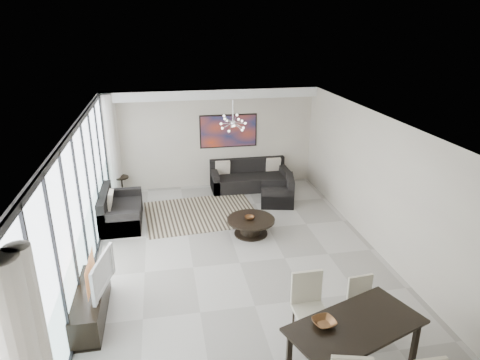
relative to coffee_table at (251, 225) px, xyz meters
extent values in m
cube|color=#A8A39B|center=(-0.48, -1.19, -0.21)|extent=(6.00, 9.00, 0.02)
cube|color=white|center=(-0.48, -1.19, 2.67)|extent=(6.00, 9.00, 0.02)
cube|color=#BBAD9F|center=(-0.48, 3.30, 1.23)|extent=(6.00, 0.02, 2.90)
cube|color=#BBAD9F|center=(2.51, -1.19, 1.23)|extent=(0.02, 9.00, 2.90)
cube|color=white|center=(-3.46, -1.19, 1.23)|extent=(0.01, 8.95, 2.85)
cube|color=black|center=(-3.42, -1.19, 2.63)|extent=(0.04, 8.95, 0.10)
cube|color=black|center=(-3.42, -1.19, -0.19)|extent=(0.04, 8.95, 0.06)
cube|color=black|center=(-3.42, -4.19, 1.23)|extent=(0.04, 0.05, 2.88)
cube|color=black|center=(-3.42, -3.19, 1.23)|extent=(0.04, 0.05, 2.88)
cube|color=black|center=(-3.42, -2.19, 1.23)|extent=(0.04, 0.05, 2.88)
cube|color=black|center=(-3.42, -1.19, 1.23)|extent=(0.04, 0.05, 2.88)
cube|color=black|center=(-3.42, -0.19, 1.23)|extent=(0.04, 0.05, 2.88)
cube|color=black|center=(-3.42, 0.81, 1.23)|extent=(0.04, 0.05, 2.88)
cube|color=black|center=(-3.42, 1.81, 1.23)|extent=(0.04, 0.05, 2.88)
cube|color=black|center=(-3.42, 2.81, 1.23)|extent=(0.04, 0.05, 2.88)
cylinder|color=beige|center=(-3.28, 2.96, 1.23)|extent=(0.36, 0.36, 2.85)
cube|color=white|center=(-0.48, 3.11, 2.55)|extent=(5.98, 0.40, 0.26)
cube|color=#C23D1A|center=(0.02, 3.28, 1.43)|extent=(1.68, 0.04, 0.98)
cylinder|color=silver|center=(-0.18, 1.31, 2.40)|extent=(0.02, 0.02, 0.55)
sphere|color=silver|center=(-0.18, 1.31, 2.13)|extent=(0.12, 0.12, 0.12)
cube|color=black|center=(-1.02, 1.33, -0.21)|extent=(2.97, 2.38, 0.01)
cylinder|color=black|center=(0.00, 0.00, 0.15)|extent=(1.11, 1.11, 0.04)
cylinder|color=black|center=(0.00, 0.00, -0.05)|extent=(0.49, 0.49, 0.34)
cylinder|color=black|center=(0.00, 0.00, -0.20)|extent=(0.78, 0.78, 0.03)
imported|color=brown|center=(-0.04, -0.01, 0.20)|extent=(0.26, 0.26, 0.07)
cube|color=black|center=(0.57, 2.83, -0.02)|extent=(2.25, 0.92, 0.41)
cube|color=black|center=(0.57, 3.20, 0.39)|extent=(2.25, 0.18, 0.41)
cube|color=black|center=(-0.47, 2.83, 0.08)|extent=(0.18, 0.92, 0.59)
cube|color=black|center=(1.60, 2.83, 0.08)|extent=(0.18, 0.92, 0.59)
cube|color=black|center=(-2.98, 1.17, -0.01)|extent=(0.94, 1.67, 0.42)
cube|color=black|center=(-3.36, 1.17, 0.41)|extent=(0.19, 1.67, 0.42)
cube|color=black|center=(-2.98, 0.43, 0.08)|extent=(0.94, 0.19, 0.61)
cube|color=black|center=(-2.98, 1.91, 0.08)|extent=(0.94, 0.19, 0.61)
cube|color=black|center=(1.07, 1.61, -0.03)|extent=(1.04, 1.08, 0.38)
cube|color=black|center=(1.40, 1.54, 0.35)|extent=(0.37, 0.92, 0.38)
cube|color=black|center=(1.15, 1.97, 0.06)|extent=(0.87, 0.36, 0.55)
cube|color=black|center=(0.98, 1.26, 0.06)|extent=(0.87, 0.36, 0.55)
cylinder|color=black|center=(-3.09, 2.96, 0.32)|extent=(0.41, 0.41, 0.04)
cylinder|color=black|center=(-3.09, 2.96, 0.05)|extent=(0.06, 0.06, 0.51)
cylinder|color=black|center=(-3.09, 2.96, -0.20)|extent=(0.29, 0.29, 0.03)
cube|color=black|center=(-3.24, -2.41, 0.04)|extent=(0.47, 1.68, 0.52)
imported|color=gray|center=(-3.08, -2.37, 0.60)|extent=(0.34, 1.02, 0.58)
cube|color=black|center=(0.56, -4.29, 0.55)|extent=(2.10, 1.54, 0.04)
cube|color=black|center=(-0.36, -4.23, 0.15)|extent=(0.07, 0.07, 0.75)
cube|color=black|center=(1.47, -4.35, 0.15)|extent=(0.07, 0.07, 0.75)
cube|color=black|center=(1.22, -3.66, 0.15)|extent=(0.07, 0.07, 0.75)
cube|color=#BFB69E|center=(0.17, -3.56, 0.28)|extent=(0.50, 0.50, 0.06)
cube|color=#BFB69E|center=(0.17, -3.34, 0.56)|extent=(0.50, 0.06, 0.60)
cylinder|color=black|center=(0.37, -3.75, 0.01)|extent=(0.04, 0.04, 0.46)
cylinder|color=black|center=(-0.02, -3.37, 0.01)|extent=(0.04, 0.04, 0.46)
cube|color=#BFB69E|center=(1.07, -3.56, 0.20)|extent=(0.46, 0.46, 0.05)
cube|color=#BFB69E|center=(1.05, -3.38, 0.44)|extent=(0.42, 0.08, 0.51)
cylinder|color=black|center=(1.25, -3.71, -0.02)|extent=(0.04, 0.04, 0.39)
cylinder|color=black|center=(0.89, -3.41, -0.02)|extent=(0.04, 0.04, 0.39)
imported|color=brown|center=(0.12, -4.22, 0.61)|extent=(0.37, 0.37, 0.08)
camera|label=1|loc=(-1.88, -8.69, 4.48)|focal=32.00mm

